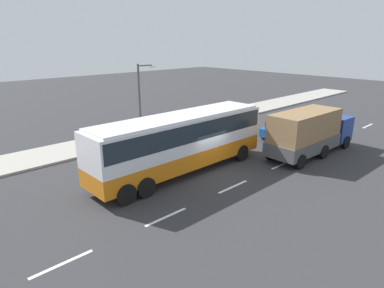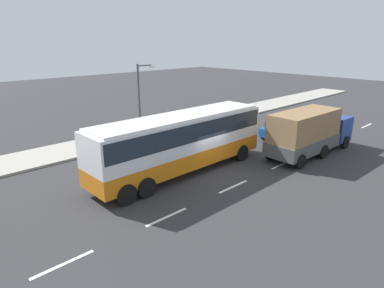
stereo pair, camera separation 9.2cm
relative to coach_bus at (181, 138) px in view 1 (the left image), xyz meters
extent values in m
plane|color=#333335|center=(1.39, -1.11, -2.25)|extent=(120.00, 120.00, 0.00)
cube|color=#A8A399|center=(1.39, 8.80, -2.18)|extent=(80.00, 4.00, 0.15)
cube|color=white|center=(-9.08, -3.58, -2.25)|extent=(2.40, 0.16, 0.01)
cube|color=white|center=(-4.14, -3.58, -2.25)|extent=(2.40, 0.16, 0.01)
cube|color=white|center=(0.69, -3.58, -2.25)|extent=(2.40, 0.16, 0.01)
cube|color=white|center=(5.76, -3.58, -2.25)|extent=(2.40, 0.16, 0.01)
cube|color=white|center=(13.70, -3.58, -2.25)|extent=(2.40, 0.16, 0.01)
cube|color=white|center=(20.75, -3.58, -2.25)|extent=(2.40, 0.16, 0.01)
cube|color=orange|center=(0.00, 0.00, -1.19)|extent=(12.01, 2.62, 1.02)
cube|color=silver|center=(0.00, 0.00, 0.29)|extent=(12.01, 2.62, 1.95)
cube|color=#1E2833|center=(0.00, 0.00, 0.58)|extent=(11.77, 2.65, 1.07)
cube|color=#1E2833|center=(5.96, 0.02, 0.39)|extent=(0.13, 2.38, 1.56)
cube|color=silver|center=(0.00, 0.00, 1.33)|extent=(11.53, 2.47, 0.12)
cylinder|color=black|center=(4.40, 1.26, -1.70)|extent=(1.10, 0.30, 1.10)
cylinder|color=black|center=(4.41, -1.23, -1.70)|extent=(1.10, 0.30, 1.10)
cylinder|color=black|center=(-3.61, 1.23, -1.70)|extent=(1.10, 0.30, 1.10)
cylinder|color=black|center=(-3.60, -1.25, -1.70)|extent=(1.10, 0.30, 1.10)
cylinder|color=black|center=(-4.81, 1.23, -1.70)|extent=(1.10, 0.30, 1.10)
cylinder|color=black|center=(-4.80, -1.26, -1.70)|extent=(1.10, 0.30, 1.10)
cube|color=navy|center=(12.28, -3.82, -0.85)|extent=(1.91, 2.45, 1.85)
cube|color=#4C4C4F|center=(8.12, -3.68, -1.32)|extent=(6.17, 2.59, 0.90)
cube|color=olive|center=(8.12, -3.68, 0.06)|extent=(5.92, 2.48, 1.86)
cylinder|color=black|center=(12.33, -2.68, -1.77)|extent=(0.97, 0.31, 0.96)
cylinder|color=black|center=(12.26, -4.97, -1.77)|extent=(0.97, 0.31, 0.96)
cylinder|color=black|center=(8.97, -2.57, -1.77)|extent=(0.97, 0.31, 0.96)
cylinder|color=black|center=(8.89, -4.85, -1.77)|extent=(0.97, 0.31, 0.96)
cylinder|color=black|center=(6.01, -2.47, -1.77)|extent=(0.97, 0.31, 0.96)
cylinder|color=black|center=(5.93, -4.75, -1.77)|extent=(0.97, 0.31, 0.96)
cube|color=#194799|center=(11.44, -0.22, -1.58)|extent=(4.67, 2.01, 0.69)
cube|color=#1E2833|center=(11.06, -0.21, -1.01)|extent=(2.59, 1.78, 0.46)
cylinder|color=black|center=(13.12, 0.59, -1.93)|extent=(0.65, 0.22, 0.64)
cylinder|color=black|center=(13.06, -1.16, -1.93)|extent=(0.65, 0.22, 0.64)
cylinder|color=black|center=(9.82, 0.72, -1.93)|extent=(0.65, 0.22, 0.64)
cylinder|color=black|center=(9.76, -1.04, -1.93)|extent=(0.65, 0.22, 0.64)
cylinder|color=black|center=(10.78, 7.85, -1.70)|extent=(0.14, 0.14, 0.81)
cylinder|color=black|center=(10.88, 7.97, -1.70)|extent=(0.14, 0.14, 0.81)
cylinder|color=#B2333F|center=(10.83, 7.91, -0.99)|extent=(0.32, 0.32, 0.61)
sphere|color=tan|center=(10.83, 7.91, -0.57)|extent=(0.22, 0.22, 0.22)
cylinder|color=black|center=(-1.50, 7.30, -1.70)|extent=(0.14, 0.14, 0.80)
cylinder|color=black|center=(-1.62, 7.20, -1.70)|extent=(0.14, 0.14, 0.80)
cylinder|color=beige|center=(-1.56, 7.25, -1.00)|extent=(0.32, 0.32, 0.60)
sphere|color=#9E7051|center=(-1.56, 7.25, -0.59)|extent=(0.22, 0.22, 0.22)
cylinder|color=#47474C|center=(2.03, 7.15, 0.90)|extent=(0.16, 0.16, 6.00)
cylinder|color=#47474C|center=(2.68, 7.15, 3.74)|extent=(1.29, 0.10, 0.10)
cube|color=silver|center=(3.32, 7.15, 3.64)|extent=(0.50, 0.24, 0.16)
camera|label=1|loc=(-12.70, -14.36, 5.63)|focal=31.03mm
camera|label=2|loc=(-12.77, -14.30, 5.63)|focal=31.03mm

